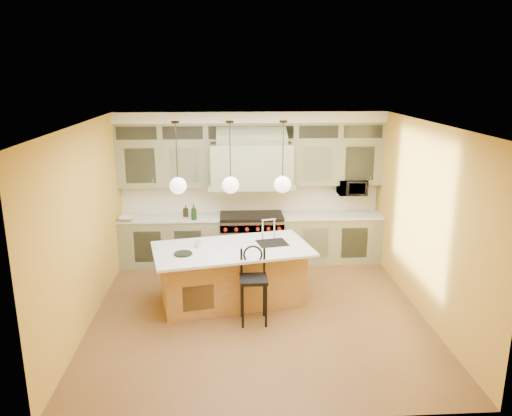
{
  "coord_description": "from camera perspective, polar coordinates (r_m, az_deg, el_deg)",
  "views": [
    {
      "loc": [
        -0.44,
        -7.01,
        3.59
      ],
      "look_at": [
        0.0,
        0.7,
        1.48
      ],
      "focal_mm": 35.0,
      "sensor_mm": 36.0,
      "label": 1
    }
  ],
  "objects": [
    {
      "name": "microwave",
      "position": [
        9.8,
        10.91,
        2.37
      ],
      "size": [
        0.54,
        0.37,
        0.3
      ],
      "primitive_type": "imported",
      "color": "black",
      "rests_on": "back_cabinetry"
    },
    {
      "name": "counter_stool",
      "position": [
        7.36,
        -0.29,
        -8.27
      ],
      "size": [
        0.4,
        0.4,
        1.14
      ],
      "rotation": [
        0.0,
        0.0,
        0.01
      ],
      "color": "black",
      "rests_on": "floor"
    },
    {
      "name": "wall_back",
      "position": [
        9.76,
        -0.63,
        2.59
      ],
      "size": [
        5.0,
        0.0,
        5.0
      ],
      "primitive_type": "plane",
      "rotation": [
        1.57,
        0.0,
        0.0
      ],
      "color": "gold",
      "rests_on": "ground"
    },
    {
      "name": "cup",
      "position": [
        7.94,
        -6.7,
        -4.08
      ],
      "size": [
        0.12,
        0.12,
        0.11
      ],
      "primitive_type": "imported",
      "rotation": [
        0.0,
        0.0,
        -0.01
      ],
      "color": "silver",
      "rests_on": "kitchen_island"
    },
    {
      "name": "wall_right",
      "position": [
        7.9,
        18.7,
        -1.29
      ],
      "size": [
        0.0,
        5.0,
        5.0
      ],
      "primitive_type": "plane",
      "rotation": [
        1.57,
        0.0,
        -1.57
      ],
      "color": "gold",
      "rests_on": "ground"
    },
    {
      "name": "floor",
      "position": [
        7.89,
        0.26,
        -11.81
      ],
      "size": [
        5.0,
        5.0,
        0.0
      ],
      "primitive_type": "plane",
      "color": "brown",
      "rests_on": "ground"
    },
    {
      "name": "back_cabinetry",
      "position": [
        9.5,
        -0.56,
        2.12
      ],
      "size": [
        5.0,
        0.77,
        2.9
      ],
      "color": "gray",
      "rests_on": "floor"
    },
    {
      "name": "pendant_right",
      "position": [
        7.68,
        3.05,
        2.92
      ],
      "size": [
        0.26,
        0.26,
        1.11
      ],
      "color": "#2D2319",
      "rests_on": "ceiling"
    },
    {
      "name": "ceiling",
      "position": [
        7.06,
        0.29,
        9.66
      ],
      "size": [
        5.0,
        5.0,
        0.0
      ],
      "primitive_type": "plane",
      "rotation": [
        3.14,
        0.0,
        0.0
      ],
      "color": "white",
      "rests_on": "wall_back"
    },
    {
      "name": "pendant_left",
      "position": [
        7.68,
        -8.92,
        2.74
      ],
      "size": [
        0.26,
        0.26,
        1.11
      ],
      "color": "#2D2319",
      "rests_on": "ceiling"
    },
    {
      "name": "fruit_bowl",
      "position": [
        9.49,
        -14.47,
        -1.21
      ],
      "size": [
        0.32,
        0.32,
        0.07
      ],
      "primitive_type": "imported",
      "rotation": [
        0.0,
        0.0,
        -0.07
      ],
      "color": "silver",
      "rests_on": "back_cabinetry"
    },
    {
      "name": "wall_left",
      "position": [
        7.61,
        -18.87,
        -1.9
      ],
      "size": [
        0.0,
        5.0,
        5.0
      ],
      "primitive_type": "plane",
      "rotation": [
        1.57,
        0.0,
        1.57
      ],
      "color": "gold",
      "rests_on": "ground"
    },
    {
      "name": "oil_bottle_b",
      "position": [
        9.55,
        -8.04,
        -0.33
      ],
      "size": [
        0.1,
        0.1,
        0.22
      ],
      "primitive_type": "imported",
      "rotation": [
        0.0,
        0.0,
        0.02
      ],
      "color": "black",
      "rests_on": "back_cabinetry"
    },
    {
      "name": "wall_front",
      "position": [
        5.01,
        2.07,
        -10.01
      ],
      "size": [
        5.0,
        0.0,
        5.0
      ],
      "primitive_type": "plane",
      "rotation": [
        -1.57,
        0.0,
        0.0
      ],
      "color": "gold",
      "rests_on": "ground"
    },
    {
      "name": "oil_bottle_a",
      "position": [
        9.3,
        -7.12,
        -0.48
      ],
      "size": [
        0.12,
        0.13,
        0.29
      ],
      "primitive_type": "imported",
      "rotation": [
        0.0,
        0.0,
        0.12
      ],
      "color": "#153313",
      "rests_on": "back_cabinetry"
    },
    {
      "name": "kitchen_island",
      "position": [
        8.08,
        -2.75,
        -7.44
      ],
      "size": [
        2.65,
        1.77,
        1.35
      ],
      "rotation": [
        0.0,
        0.0,
        0.21
      ],
      "color": "#976335",
      "rests_on": "floor"
    },
    {
      "name": "pendant_center",
      "position": [
        7.64,
        -2.93,
        2.84
      ],
      "size": [
        0.26,
        0.26,
        1.11
      ],
      "color": "#2D2319",
      "rests_on": "ceiling"
    },
    {
      "name": "range",
      "position": [
        9.68,
        -0.52,
        -3.45
      ],
      "size": [
        1.2,
        0.74,
        0.96
      ],
      "color": "silver",
      "rests_on": "floor"
    }
  ]
}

